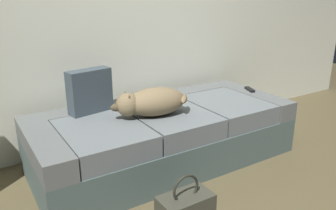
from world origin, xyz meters
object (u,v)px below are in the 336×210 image
at_px(throw_pillow, 90,91).
at_px(tv_remote, 250,89).
at_px(dog_tan, 151,102).
at_px(couch, 165,135).

bearing_deg(throw_pillow, tv_remote, -8.86).
bearing_deg(dog_tan, throw_pillow, 137.65).
bearing_deg(tv_remote, couch, -157.45).
bearing_deg(throw_pillow, couch, -26.23).
distance_m(couch, tv_remote, 1.01).
height_order(couch, tv_remote, tv_remote).
height_order(couch, dog_tan, dog_tan).
bearing_deg(dog_tan, couch, 23.48).
relative_size(couch, tv_remote, 14.16).
xyz_separation_m(tv_remote, throw_pillow, (-1.50, 0.23, 0.16)).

